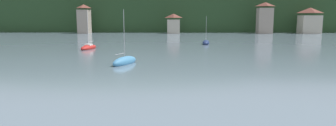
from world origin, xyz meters
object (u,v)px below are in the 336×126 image
(sailboat_mid_0, at_px, (125,62))
(sailboat_far_3, at_px, (206,43))
(shore_building_westcentral, at_px, (174,24))
(shore_building_central, at_px, (265,18))
(shore_building_west, at_px, (84,19))
(sailboat_far_6, at_px, (89,47))
(shore_building_eastcentral, at_px, (310,21))

(sailboat_mid_0, bearing_deg, sailboat_far_3, -2.32)
(shore_building_westcentral, distance_m, sailboat_far_3, 40.32)
(shore_building_central, bearing_deg, shore_building_west, 179.67)
(shore_building_central, bearing_deg, sailboat_far_6, -130.90)
(shore_building_eastcentral, distance_m, sailboat_mid_0, 81.72)
(shore_building_eastcentral, xyz_separation_m, sailboat_far_6, (-57.23, -49.88, -3.76))
(shore_building_central, distance_m, sailboat_far_6, 65.28)
(sailboat_far_3, bearing_deg, sailboat_far_6, 123.67)
(sailboat_mid_0, distance_m, sailboat_far_6, 17.80)
(sailboat_far_6, bearing_deg, shore_building_west, -152.74)
(shore_building_westcentral, relative_size, shore_building_central, 0.64)
(shore_building_eastcentral, height_order, sailboat_far_6, shore_building_eastcentral)
(sailboat_mid_0, distance_m, sailboat_far_3, 27.67)
(shore_building_west, distance_m, sailboat_mid_0, 69.67)
(shore_building_west, xyz_separation_m, shore_building_eastcentral, (72.94, 0.32, -0.53))
(sailboat_far_6, bearing_deg, shore_building_eastcentral, 140.73)
(shore_building_westcentral, height_order, shore_building_eastcentral, shore_building_eastcentral)
(shore_building_westcentral, bearing_deg, shore_building_eastcentral, 0.80)
(sailboat_far_3, bearing_deg, shore_building_west, 49.74)
(shore_building_west, distance_m, shore_building_westcentral, 29.22)
(shore_building_west, height_order, shore_building_westcentral, shore_building_west)
(shore_building_central, xyz_separation_m, sailboat_far_3, (-22.70, -39.65, -4.58))
(shore_building_west, height_order, sailboat_far_3, shore_building_west)
(shore_building_west, relative_size, shore_building_central, 0.94)
(shore_building_west, height_order, sailboat_mid_0, shore_building_west)
(shore_building_eastcentral, bearing_deg, sailboat_far_3, -132.78)
(shore_building_west, xyz_separation_m, sailboat_far_6, (15.72, -49.55, -4.29))
(sailboat_far_3, bearing_deg, shore_building_eastcentral, -34.76)
(sailboat_far_6, bearing_deg, sailboat_mid_0, 38.26)
(shore_building_eastcentral, height_order, sailboat_mid_0, shore_building_eastcentral)
(shore_building_westcentral, bearing_deg, sailboat_far_6, -105.28)
(shore_building_westcentral, relative_size, sailboat_far_6, 1.00)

